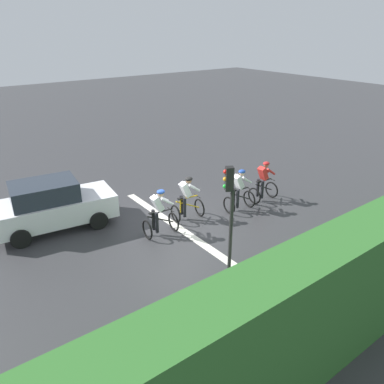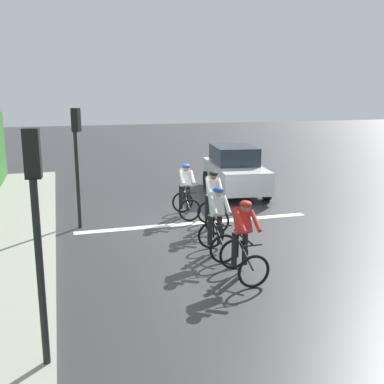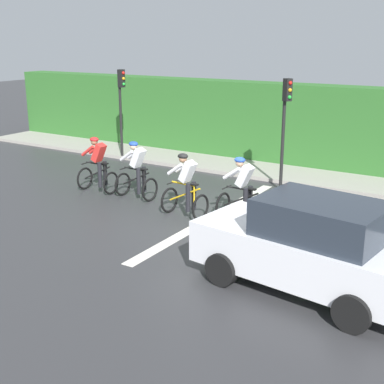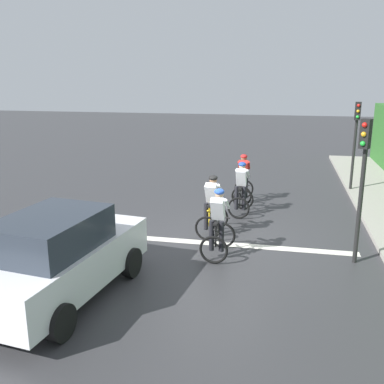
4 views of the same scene
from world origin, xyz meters
name	(u,v)px [view 4 (image 4 of 4)]	position (x,y,z in m)	size (l,w,h in m)	color
ground_plane	(219,243)	(0.00, 0.00, 0.00)	(80.00, 80.00, 0.00)	#333335
road_marking_stop_line	(218,244)	(0.00, -0.07, 0.00)	(7.00, 0.30, 0.01)	silver
cyclist_lead	(243,180)	(0.23, 3.98, 0.80)	(0.69, 1.09, 1.66)	black
cyclist_second	(241,190)	(0.31, 2.59, 0.80)	(0.73, 1.11, 1.66)	black
cyclist_mid	(212,207)	(-0.28, 0.55, 0.80)	(0.78, 1.14, 1.66)	black
cyclist_fourth	(218,225)	(0.10, -0.87, 0.80)	(0.74, 1.12, 1.66)	black
car_white	(59,257)	(-2.58, -3.56, 0.87)	(2.29, 4.29, 1.76)	silver
traffic_light_near_crossing	(363,170)	(3.26, -0.63, 2.22)	(0.27, 0.29, 3.34)	black
traffic_light_far_junction	(356,133)	(4.08, 6.17, 2.22)	(0.22, 0.31, 3.34)	black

